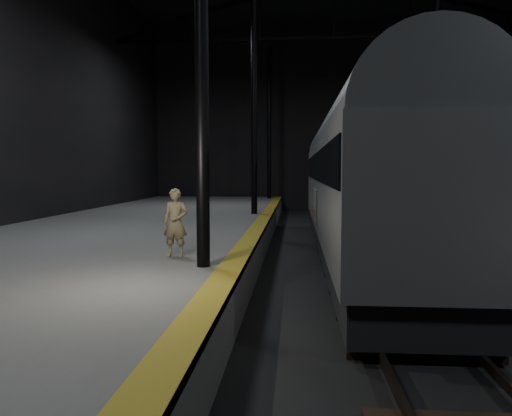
# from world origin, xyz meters

# --- Properties ---
(ground) EXTENTS (44.00, 44.00, 0.00)m
(ground) POSITION_xyz_m (0.00, 0.00, 0.00)
(ground) COLOR black
(ground) RESTS_ON ground
(platform_left) EXTENTS (9.00, 43.80, 1.00)m
(platform_left) POSITION_xyz_m (-7.50, 0.00, 0.50)
(platform_left) COLOR #585856
(platform_left) RESTS_ON ground
(tactile_strip) EXTENTS (0.50, 43.80, 0.01)m
(tactile_strip) POSITION_xyz_m (-3.25, 0.00, 1.00)
(tactile_strip) COLOR olive
(tactile_strip) RESTS_ON platform_left
(track) EXTENTS (2.40, 43.00, 0.24)m
(track) POSITION_xyz_m (0.00, 0.00, 0.07)
(track) COLOR #3F3328
(track) RESTS_ON ground
(train) EXTENTS (2.78, 18.54, 4.96)m
(train) POSITION_xyz_m (-0.00, 2.70, 2.76)
(train) COLOR #A1A4A8
(train) RESTS_ON ground
(woman) EXTENTS (0.58, 0.41, 1.51)m
(woman) POSITION_xyz_m (-4.61, -2.96, 1.75)
(woman) COLOR #97855C
(woman) RESTS_ON platform_left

